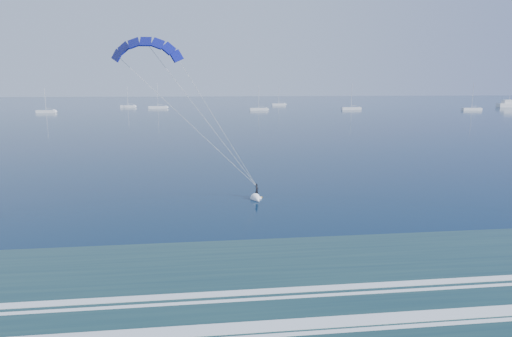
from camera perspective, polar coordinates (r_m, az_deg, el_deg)
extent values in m
cube|color=#1E423F|center=(27.45, 3.31, -16.41)|extent=(600.00, 22.00, 0.03)
cube|color=white|center=(25.28, 4.39, -18.90)|extent=(600.00, 1.10, 0.07)
cube|color=white|center=(28.77, 2.76, -15.04)|extent=(600.00, 0.70, 0.07)
cube|color=gold|center=(50.74, 0.10, -3.62)|extent=(1.22, 0.39, 0.07)
imported|color=black|center=(50.56, 0.10, -2.76)|extent=(0.60, 0.66, 1.51)
cone|color=white|center=(49.46, 0.12, -3.94)|extent=(1.31, 1.74, 1.10)
cube|color=white|center=(284.95, 29.19, 6.92)|extent=(14.31, 3.81, 2.10)
cube|color=white|center=(284.28, 29.07, 7.33)|extent=(6.68, 3.05, 1.91)
cylinder|color=silver|center=(284.23, 29.10, 7.73)|extent=(0.16, 0.16, 2.00)
cube|color=white|center=(219.58, -24.76, 6.49)|extent=(8.01, 2.40, 1.20)
cylinder|color=silver|center=(219.35, -24.87, 7.93)|extent=(0.18, 0.18, 9.90)
cylinder|color=silver|center=(219.15, -24.48, 6.87)|extent=(2.60, 0.12, 0.12)
cube|color=white|center=(241.08, -12.17, 7.49)|extent=(9.47, 2.40, 1.20)
cylinder|color=silver|center=(240.85, -12.22, 8.99)|extent=(0.18, 0.18, 11.46)
cylinder|color=silver|center=(240.91, -11.89, 7.83)|extent=(2.60, 0.12, 0.12)
cube|color=white|center=(217.79, 0.35, 7.42)|extent=(8.49, 2.40, 1.20)
cylinder|color=silver|center=(217.55, 0.35, 8.97)|extent=(0.18, 0.18, 10.61)
cylinder|color=silver|center=(217.88, 0.66, 7.79)|extent=(2.60, 0.12, 0.12)
cube|color=white|center=(268.34, 2.85, 7.99)|extent=(7.96, 2.40, 1.20)
cylinder|color=silver|center=(268.16, 2.86, 9.16)|extent=(0.18, 0.18, 9.73)
cylinder|color=silver|center=(268.49, 3.11, 8.29)|extent=(2.60, 0.12, 0.12)
cube|color=white|center=(229.33, 11.81, 7.36)|extent=(9.48, 2.40, 1.20)
cylinder|color=silver|center=(229.09, 11.87, 8.96)|extent=(0.18, 0.18, 11.63)
cylinder|color=silver|center=(229.66, 12.11, 7.70)|extent=(2.60, 0.12, 0.12)
cube|color=white|center=(241.42, 25.35, 6.72)|extent=(9.43, 2.40, 1.20)
cylinder|color=silver|center=(241.20, 25.47, 8.22)|extent=(0.18, 0.18, 11.48)
cylinder|color=silver|center=(242.00, 25.62, 7.04)|extent=(2.60, 0.12, 0.12)
cube|color=white|center=(254.89, -15.71, 7.49)|extent=(7.71, 2.40, 1.20)
cylinder|color=silver|center=(254.69, -15.77, 8.74)|extent=(0.18, 0.18, 9.99)
cylinder|color=silver|center=(254.65, -15.45, 7.81)|extent=(2.60, 0.12, 0.12)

